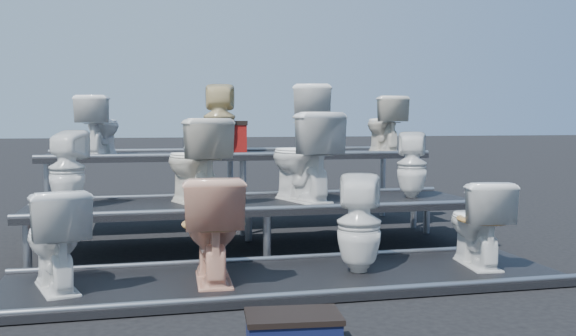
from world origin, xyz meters
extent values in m
plane|color=black|center=(0.00, 0.00, 0.00)|extent=(80.00, 80.00, 0.00)
cube|color=black|center=(0.00, -1.30, 0.03)|extent=(4.20, 1.20, 0.06)
cube|color=black|center=(0.00, 0.00, 0.23)|extent=(4.20, 1.20, 0.46)
cube|color=black|center=(0.00, 1.30, 0.43)|extent=(4.20, 1.20, 0.86)
imported|color=white|center=(-1.67, -1.30, 0.41)|extent=(0.58, 0.78, 0.71)
imported|color=#ECAC8D|center=(-0.58, -1.30, 0.45)|extent=(0.48, 0.79, 0.78)
imported|color=white|center=(0.56, -1.30, 0.44)|extent=(0.45, 0.45, 0.76)
imported|color=white|center=(1.57, -1.30, 0.41)|extent=(0.47, 0.73, 0.70)
imported|color=white|center=(-1.71, 0.00, 0.81)|extent=(0.41, 0.41, 0.69)
imported|color=silver|center=(-0.58, 0.00, 0.86)|extent=(0.68, 0.88, 0.80)
imported|color=white|center=(0.44, 0.00, 0.89)|extent=(0.70, 0.94, 0.85)
imported|color=white|center=(1.58, 0.00, 0.79)|extent=(0.39, 0.40, 0.66)
imported|color=white|center=(-1.49, 1.30, 1.18)|extent=(0.52, 0.70, 0.64)
imported|color=#D5C086|center=(-0.19, 1.30, 1.26)|extent=(0.42, 0.42, 0.80)
imported|color=white|center=(0.93, 1.30, 1.25)|extent=(0.67, 0.87, 0.78)
imported|color=silver|center=(1.80, 1.30, 1.19)|extent=(0.39, 0.66, 0.66)
cube|color=maroon|center=(-0.09, 1.42, 1.02)|extent=(0.48, 0.40, 0.32)
cube|color=#0E1334|center=(-0.30, -2.69, 0.09)|extent=(0.52, 0.34, 0.18)
camera|label=1|loc=(-1.10, -5.95, 1.24)|focal=40.00mm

